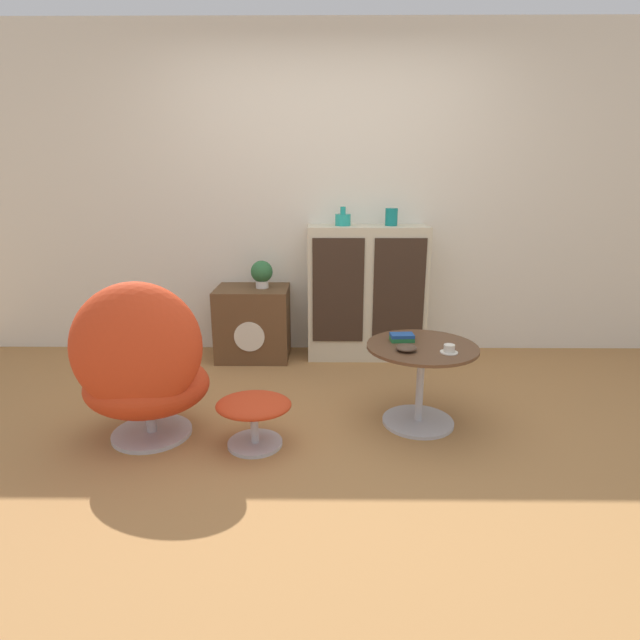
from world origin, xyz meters
The scene contains 13 objects.
ground_plane centered at (0.00, 0.00, 0.00)m, with size 12.00×12.00×0.00m, color #A87542.
wall_back centered at (0.00, 1.70, 1.30)m, with size 6.40×0.06×2.60m.
sideboard centered at (0.31, 1.48, 0.54)m, with size 0.95×0.38×1.08m.
tv_console centered at (-0.62, 1.44, 0.29)m, with size 0.58×0.47×0.59m.
egg_chair centered at (-1.03, 0.04, 0.44)m, with size 0.74×0.68×0.95m.
ottoman centered at (-0.42, -0.01, 0.21)m, with size 0.42×0.35×0.29m.
coffee_table centered at (0.54, 0.26, 0.33)m, with size 0.65×0.65×0.50m.
vase_leftmost centered at (0.11, 1.48, 1.13)m, with size 0.12×0.12×0.15m.
vase_inner_left centered at (0.49, 1.48, 1.15)m, with size 0.10×0.10×0.14m.
potted_plant centered at (-0.53, 1.44, 0.71)m, with size 0.18×0.18×0.22m.
teacup centered at (0.66, 0.13, 0.52)m, with size 0.10×0.10×0.05m.
book_stack centered at (0.43, 0.34, 0.52)m, with size 0.14×0.10×0.04m.
bowl centered at (0.43, 0.16, 0.52)m, with size 0.12×0.12×0.04m.
Camera 1 is at (-0.04, -2.50, 1.43)m, focal length 28.00 mm.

